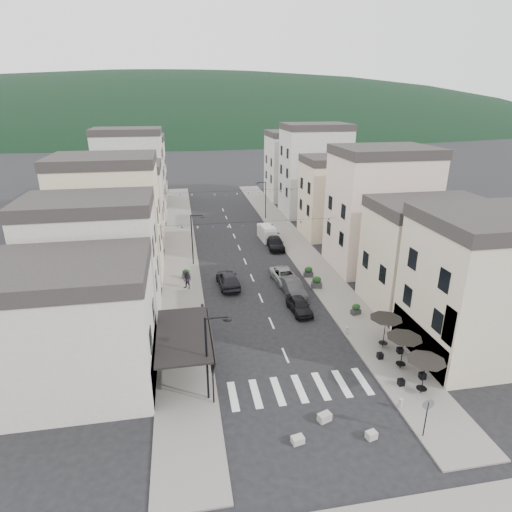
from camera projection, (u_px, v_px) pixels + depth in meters
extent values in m
plane|color=black|center=(308.00, 409.00, 26.90)|extent=(700.00, 700.00, 0.00)
cube|color=slate|center=(181.00, 248.00, 55.13)|extent=(4.00, 76.00, 0.12)
cube|color=slate|center=(293.00, 242.00, 57.61)|extent=(4.00, 76.00, 0.12)
ellipsoid|color=black|center=(186.00, 124.00, 303.44)|extent=(640.00, 360.00, 70.00)
cube|color=#B1AEA2|center=(57.00, 335.00, 27.54)|extent=(12.00, 8.00, 8.00)
cube|color=beige|center=(486.00, 292.00, 31.23)|extent=(10.00, 8.00, 10.00)
cube|color=black|center=(183.00, 334.00, 29.14)|extent=(3.60, 7.50, 0.15)
cube|color=black|center=(210.00, 338.00, 29.62)|extent=(0.34, 7.50, 0.99)
cylinder|color=black|center=(213.00, 383.00, 26.76)|extent=(0.10, 0.10, 3.20)
cylinder|color=black|center=(206.00, 327.00, 33.21)|extent=(0.10, 0.10, 3.20)
cube|color=#B1AEA2|center=(95.00, 268.00, 35.65)|extent=(10.00, 7.00, 10.00)
cube|color=#262323|center=(86.00, 203.00, 33.72)|extent=(10.20, 7.14, 1.00)
cube|color=beige|center=(110.00, 224.00, 44.52)|extent=(10.00, 8.00, 12.00)
cube|color=#262323|center=(102.00, 160.00, 42.24)|extent=(10.20, 8.16, 1.00)
cube|color=beige|center=(124.00, 208.00, 56.02)|extent=(10.00, 8.00, 9.50)
cube|color=#262323|center=(119.00, 167.00, 54.18)|extent=(10.20, 8.16, 1.00)
cube|color=#9E9E99|center=(131.00, 178.00, 66.47)|extent=(10.00, 7.00, 13.00)
cube|color=#262323|center=(126.00, 131.00, 64.01)|extent=(10.20, 7.14, 1.00)
cube|color=beige|center=(138.00, 172.00, 77.88)|extent=(10.00, 9.00, 11.00)
cube|color=#262323|center=(134.00, 138.00, 75.77)|extent=(10.20, 9.18, 1.00)
cube|color=beige|center=(426.00, 260.00, 38.78)|extent=(10.00, 7.00, 9.00)
cube|color=#262323|center=(434.00, 206.00, 37.03)|extent=(10.20, 7.14, 1.00)
cube|color=beige|center=(379.00, 213.00, 47.38)|extent=(10.00, 8.00, 12.50)
cube|color=#262323|center=(386.00, 151.00, 45.02)|extent=(10.20, 8.16, 1.00)
cube|color=beige|center=(340.00, 200.00, 58.88)|extent=(10.00, 7.00, 10.00)
cube|color=#262323|center=(343.00, 160.00, 56.95)|extent=(10.20, 7.14, 1.00)
cube|color=#9E9E99|center=(314.00, 173.00, 69.33)|extent=(10.00, 8.00, 13.50)
cube|color=#262323|center=(316.00, 127.00, 66.79)|extent=(10.20, 8.16, 1.00)
cube|color=#B1AEA2|center=(295.00, 168.00, 80.74)|extent=(10.00, 9.00, 11.50)
cube|color=#262323|center=(296.00, 134.00, 78.55)|extent=(10.20, 9.18, 1.00)
cylinder|color=black|center=(423.00, 378.00, 27.73)|extent=(0.06, 0.06, 2.30)
cone|color=black|center=(426.00, 364.00, 27.34)|extent=(2.50, 2.50, 0.55)
cylinder|color=black|center=(422.00, 388.00, 28.00)|extent=(0.70, 0.70, 0.04)
cylinder|color=black|center=(402.00, 354.00, 30.31)|extent=(0.06, 0.06, 2.30)
cone|color=black|center=(404.00, 341.00, 29.92)|extent=(2.50, 2.50, 0.55)
cylinder|color=black|center=(401.00, 364.00, 30.58)|extent=(0.70, 0.70, 0.04)
cylinder|color=black|center=(384.00, 334.00, 32.89)|extent=(0.06, 0.06, 2.30)
cone|color=black|center=(386.00, 321.00, 32.50)|extent=(2.50, 2.50, 0.55)
cylinder|color=black|center=(383.00, 343.00, 33.16)|extent=(0.70, 0.70, 0.04)
cylinder|color=black|center=(207.00, 360.00, 26.68)|extent=(0.14, 0.14, 6.00)
cylinder|color=black|center=(217.00, 318.00, 25.78)|extent=(1.40, 0.10, 0.10)
cylinder|color=black|center=(227.00, 319.00, 25.94)|extent=(0.56, 0.56, 0.08)
cylinder|color=black|center=(192.00, 240.00, 48.80)|extent=(0.14, 0.14, 6.00)
cylinder|color=black|center=(197.00, 215.00, 47.90)|extent=(1.40, 0.10, 0.10)
cylinder|color=black|center=(203.00, 216.00, 48.06)|extent=(0.56, 0.56, 0.08)
cylinder|color=black|center=(266.00, 201.00, 67.41)|extent=(0.14, 0.14, 6.00)
cylinder|color=black|center=(261.00, 182.00, 66.28)|extent=(1.40, 0.10, 0.10)
cylinder|color=black|center=(257.00, 184.00, 66.23)|extent=(0.56, 0.56, 0.08)
cylinder|color=black|center=(426.00, 420.00, 24.19)|extent=(0.07, 0.07, 2.50)
cylinder|color=slate|center=(428.00, 404.00, 23.81)|extent=(0.70, 0.04, 0.70)
cylinder|color=gray|center=(210.00, 358.00, 31.34)|extent=(0.26, 0.26, 0.60)
cylinder|color=gray|center=(207.00, 337.00, 34.10)|extent=(0.26, 0.26, 0.60)
cylinder|color=gray|center=(347.00, 330.00, 35.07)|extent=(0.26, 0.26, 0.60)
cylinder|color=gray|center=(401.00, 403.00, 26.77)|extent=(0.26, 0.26, 0.60)
cylinder|color=black|center=(250.00, 222.00, 45.07)|extent=(19.00, 0.02, 0.02)
cone|color=beige|center=(166.00, 228.00, 43.70)|extent=(0.28, 0.28, 0.24)
cone|color=navy|center=(182.00, 228.00, 43.99)|extent=(0.28, 0.28, 0.24)
cone|color=beige|center=(198.00, 228.00, 44.28)|extent=(0.28, 0.28, 0.24)
cone|color=navy|center=(213.00, 228.00, 44.56)|extent=(0.28, 0.28, 0.24)
cone|color=beige|center=(228.00, 227.00, 44.84)|extent=(0.28, 0.28, 0.24)
cone|color=navy|center=(243.00, 227.00, 45.11)|extent=(0.28, 0.28, 0.24)
cone|color=beige|center=(258.00, 226.00, 45.37)|extent=(0.28, 0.28, 0.24)
cone|color=navy|center=(272.00, 225.00, 45.63)|extent=(0.28, 0.28, 0.24)
cone|color=beige|center=(287.00, 224.00, 45.87)|extent=(0.28, 0.28, 0.24)
cone|color=navy|center=(301.00, 223.00, 46.11)|extent=(0.28, 0.28, 0.24)
cone|color=beige|center=(315.00, 221.00, 46.35)|extent=(0.28, 0.28, 0.24)
cone|color=navy|center=(329.00, 220.00, 46.58)|extent=(0.28, 0.28, 0.24)
cylinder|color=black|center=(232.00, 191.00, 59.82)|extent=(19.00, 0.02, 0.02)
cone|color=beige|center=(168.00, 195.00, 58.45)|extent=(0.28, 0.28, 0.24)
cone|color=navy|center=(180.00, 195.00, 58.74)|extent=(0.28, 0.28, 0.24)
cone|color=beige|center=(192.00, 195.00, 59.03)|extent=(0.28, 0.28, 0.24)
cone|color=navy|center=(203.00, 195.00, 59.31)|extent=(0.28, 0.28, 0.24)
cone|color=beige|center=(215.00, 195.00, 59.59)|extent=(0.28, 0.28, 0.24)
cone|color=navy|center=(226.00, 195.00, 59.86)|extent=(0.28, 0.28, 0.24)
cone|color=beige|center=(237.00, 194.00, 60.12)|extent=(0.28, 0.28, 0.24)
cone|color=navy|center=(248.00, 194.00, 60.38)|extent=(0.28, 0.28, 0.24)
cone|color=beige|center=(259.00, 193.00, 60.62)|extent=(0.28, 0.28, 0.24)
cone|color=navy|center=(270.00, 192.00, 60.86)|extent=(0.28, 0.28, 0.24)
cone|color=beige|center=(281.00, 191.00, 61.10)|extent=(0.28, 0.28, 0.24)
cone|color=navy|center=(292.00, 190.00, 61.33)|extent=(0.28, 0.28, 0.24)
imported|color=black|center=(299.00, 305.00, 38.70)|extent=(1.90, 4.13, 1.37)
imported|color=#313133|center=(293.00, 288.00, 42.00)|extent=(1.85, 4.65, 1.50)
imported|color=gray|center=(285.00, 276.00, 45.03)|extent=(2.73, 5.08, 1.36)
imported|color=black|center=(276.00, 243.00, 55.00)|extent=(2.34, 5.00, 1.41)
imported|color=black|center=(228.00, 279.00, 43.83)|extent=(2.30, 5.03, 1.67)
cube|color=silver|center=(267.00, 233.00, 58.34)|extent=(1.96, 4.34, 1.76)
cube|color=silver|center=(268.00, 228.00, 57.53)|extent=(1.82, 2.93, 0.44)
cylinder|color=black|center=(265.00, 241.00, 56.94)|extent=(0.26, 0.63, 0.62)
cylinder|color=black|center=(275.00, 240.00, 57.26)|extent=(0.26, 0.63, 0.62)
cylinder|color=black|center=(259.00, 234.00, 59.82)|extent=(0.26, 0.63, 0.62)
cylinder|color=black|center=(269.00, 234.00, 60.14)|extent=(0.26, 0.63, 0.62)
imported|color=black|center=(203.00, 312.00, 37.00)|extent=(0.61, 0.45, 1.57)
imported|color=#28212C|center=(187.00, 280.00, 43.05)|extent=(1.18, 1.14, 1.92)
cube|color=gray|center=(324.00, 417.00, 25.81)|extent=(0.92, 0.74, 0.50)
cube|color=#999691|center=(371.00, 435.00, 24.49)|extent=(0.69, 0.59, 0.45)
cube|color=#9B9894|center=(298.00, 440.00, 24.18)|extent=(0.79, 0.63, 0.40)
cube|color=#2E2E31|center=(199.00, 329.00, 35.36)|extent=(1.22, 0.91, 0.54)
ellipsoid|color=black|center=(199.00, 322.00, 35.15)|extent=(0.95, 0.61, 0.69)
cube|color=#2A2A2D|center=(186.00, 276.00, 45.80)|extent=(0.91, 0.51, 0.45)
ellipsoid|color=black|center=(186.00, 272.00, 45.63)|extent=(0.80, 0.51, 0.58)
cube|color=#2C2C2F|center=(356.00, 312.00, 38.24)|extent=(0.98, 0.69, 0.44)
ellipsoid|color=black|center=(356.00, 307.00, 38.07)|extent=(0.78, 0.50, 0.57)
cube|color=#333336|center=(316.00, 285.00, 43.53)|extent=(1.18, 0.80, 0.54)
ellipsoid|color=black|center=(317.00, 280.00, 43.32)|extent=(0.95, 0.61, 0.69)
cube|color=#2F2E31|center=(308.00, 274.00, 46.18)|extent=(1.10, 0.74, 0.51)
ellipsoid|color=black|center=(309.00, 270.00, 45.98)|extent=(0.89, 0.57, 0.65)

